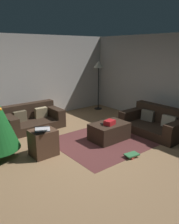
{
  "coord_description": "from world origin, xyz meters",
  "views": [
    {
      "loc": [
        -2.68,
        -3.48,
        2.21
      ],
      "look_at": [
        0.46,
        0.44,
        0.75
      ],
      "focal_mm": 35.7,
      "sensor_mm": 36.0,
      "label": 1
    }
  ],
  "objects_px": {
    "couch_left": "(32,119)",
    "couch_right": "(156,123)",
    "side_table": "(43,143)",
    "book_stack": "(132,155)",
    "ottoman": "(109,131)",
    "tv_remote": "(104,124)",
    "gift_box": "(110,123)",
    "corner_lamp": "(99,68)",
    "laptop": "(42,129)"
  },
  "relations": [
    {
      "from": "side_table",
      "to": "couch_right",
      "type": "bearing_deg",
      "value": -12.81
    },
    {
      "from": "ottoman",
      "to": "book_stack",
      "type": "height_order",
      "value": "ottoman"
    },
    {
      "from": "couch_right",
      "to": "laptop",
      "type": "bearing_deg",
      "value": 78.9
    },
    {
      "from": "couch_right",
      "to": "side_table",
      "type": "distance_m",
      "value": 3.07
    },
    {
      "from": "couch_right",
      "to": "tv_remote",
      "type": "distance_m",
      "value": 1.57
    },
    {
      "from": "tv_remote",
      "to": "couch_right",
      "type": "bearing_deg",
      "value": -42.71
    },
    {
      "from": "couch_left",
      "to": "gift_box",
      "type": "distance_m",
      "value": 2.34
    },
    {
      "from": "book_stack",
      "to": "gift_box",
      "type": "bearing_deg",
      "value": 76.56
    },
    {
      "from": "tv_remote",
      "to": "side_table",
      "type": "relative_size",
      "value": 0.28
    },
    {
      "from": "gift_box",
      "to": "side_table",
      "type": "relative_size",
      "value": 0.45
    },
    {
      "from": "ottoman",
      "to": "book_stack",
      "type": "distance_m",
      "value": 1.04
    },
    {
      "from": "side_table",
      "to": "corner_lamp",
      "type": "height_order",
      "value": "corner_lamp"
    },
    {
      "from": "gift_box",
      "to": "tv_remote",
      "type": "distance_m",
      "value": 0.15
    },
    {
      "from": "tv_remote",
      "to": "book_stack",
      "type": "distance_m",
      "value": 1.1
    },
    {
      "from": "side_table",
      "to": "book_stack",
      "type": "relative_size",
      "value": 1.76
    },
    {
      "from": "tv_remote",
      "to": "book_stack",
      "type": "height_order",
      "value": "tv_remote"
    },
    {
      "from": "side_table",
      "to": "book_stack",
      "type": "xyz_separation_m",
      "value": [
        1.38,
        -1.25,
        -0.24
      ]
    },
    {
      "from": "couch_right",
      "to": "ottoman",
      "type": "distance_m",
      "value": 1.39
    },
    {
      "from": "laptop",
      "to": "corner_lamp",
      "type": "xyz_separation_m",
      "value": [
        3.37,
        2.15,
        0.89
      ]
    },
    {
      "from": "book_stack",
      "to": "corner_lamp",
      "type": "bearing_deg",
      "value": 59.69
    },
    {
      "from": "gift_box",
      "to": "laptop",
      "type": "relative_size",
      "value": 0.5
    },
    {
      "from": "side_table",
      "to": "corner_lamp",
      "type": "distance_m",
      "value": 4.13
    },
    {
      "from": "gift_box",
      "to": "side_table",
      "type": "bearing_deg",
      "value": 168.33
    },
    {
      "from": "ottoman",
      "to": "gift_box",
      "type": "height_order",
      "value": "gift_box"
    },
    {
      "from": "gift_box",
      "to": "book_stack",
      "type": "bearing_deg",
      "value": -103.44
    },
    {
      "from": "corner_lamp",
      "to": "tv_remote",
      "type": "bearing_deg",
      "value": -128.32
    },
    {
      "from": "couch_left",
      "to": "laptop",
      "type": "height_order",
      "value": "laptop"
    },
    {
      "from": "tv_remote",
      "to": "corner_lamp",
      "type": "height_order",
      "value": "corner_lamp"
    },
    {
      "from": "ottoman",
      "to": "laptop",
      "type": "xyz_separation_m",
      "value": [
        -1.69,
        0.2,
        0.41
      ]
    },
    {
      "from": "gift_box",
      "to": "side_table",
      "type": "height_order",
      "value": "side_table"
    },
    {
      "from": "gift_box",
      "to": "corner_lamp",
      "type": "xyz_separation_m",
      "value": [
        1.73,
        2.43,
        1.03
      ]
    },
    {
      "from": "tv_remote",
      "to": "side_table",
      "type": "distance_m",
      "value": 1.53
    },
    {
      "from": "laptop",
      "to": "gift_box",
      "type": "bearing_deg",
      "value": -9.5
    },
    {
      "from": "couch_left",
      "to": "ottoman",
      "type": "height_order",
      "value": "couch_left"
    },
    {
      "from": "couch_left",
      "to": "side_table",
      "type": "height_order",
      "value": "couch_left"
    },
    {
      "from": "ottoman",
      "to": "corner_lamp",
      "type": "relative_size",
      "value": 0.52
    },
    {
      "from": "couch_left",
      "to": "couch_right",
      "type": "height_order",
      "value": "couch_right"
    },
    {
      "from": "tv_remote",
      "to": "laptop",
      "type": "xyz_separation_m",
      "value": [
        -1.53,
        0.17,
        0.19
      ]
    },
    {
      "from": "couch_right",
      "to": "book_stack",
      "type": "height_order",
      "value": "couch_right"
    },
    {
      "from": "gift_box",
      "to": "ottoman",
      "type": "bearing_deg",
      "value": 49.55
    },
    {
      "from": "tv_remote",
      "to": "laptop",
      "type": "height_order",
      "value": "laptop"
    },
    {
      "from": "couch_left",
      "to": "book_stack",
      "type": "relative_size",
      "value": 4.95
    },
    {
      "from": "side_table",
      "to": "ottoman",
      "type": "bearing_deg",
      "value": -8.86
    },
    {
      "from": "couch_left",
      "to": "gift_box",
      "type": "xyz_separation_m",
      "value": [
        1.07,
        -2.07,
        0.22
      ]
    },
    {
      "from": "gift_box",
      "to": "laptop",
      "type": "distance_m",
      "value": 1.66
    },
    {
      "from": "tv_remote",
      "to": "side_table",
      "type": "height_order",
      "value": "side_table"
    },
    {
      "from": "couch_right",
      "to": "book_stack",
      "type": "relative_size",
      "value": 5.24
    },
    {
      "from": "corner_lamp",
      "to": "couch_left",
      "type": "bearing_deg",
      "value": -172.84
    },
    {
      "from": "tv_remote",
      "to": "book_stack",
      "type": "relative_size",
      "value": 0.5
    },
    {
      "from": "gift_box",
      "to": "book_stack",
      "type": "distance_m",
      "value": 1.04
    }
  ]
}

